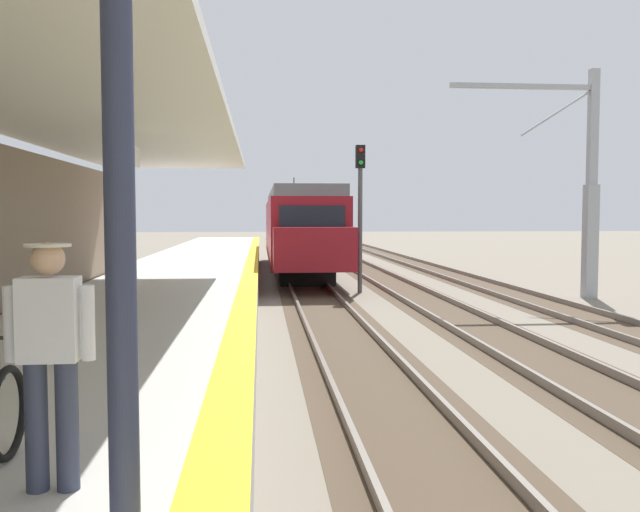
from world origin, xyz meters
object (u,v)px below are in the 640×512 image
Objects in this scene: approaching_train at (298,227)px; catenary_pylon_far_side at (583,189)px; rail_signal_post at (360,202)px; commuter_person at (50,352)px.

approaching_train is 2.61× the size of catenary_pylon_far_side.
approaching_train is at bearing 128.84° from catenary_pylon_far_side.
rail_signal_post is at bearing -78.92° from approaching_train.
rail_signal_post is at bearing 162.57° from catenary_pylon_far_side.
catenary_pylon_far_side is (8.75, -10.86, 1.43)m from approaching_train.
approaching_train is 3.77× the size of rail_signal_post.
commuter_person is 0.32× the size of rail_signal_post.
approaching_train is 14.02m from catenary_pylon_far_side.
catenary_pylon_far_side is at bearing -17.43° from rail_signal_post.
commuter_person is 0.22× the size of catenary_pylon_far_side.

